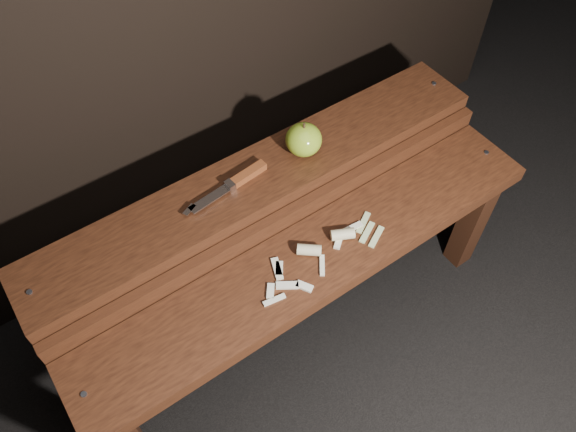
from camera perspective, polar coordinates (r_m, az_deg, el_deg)
ground at (r=1.67m, az=1.20°, el=-10.72°), size 60.00×60.00×0.00m
bench_front_tier at (r=1.34m, az=2.99°, el=-5.90°), size 1.20×0.20×0.42m
bench_rear_tier at (r=1.39m, az=-2.49°, el=1.95°), size 1.20×0.21×0.50m
apple at (r=1.35m, az=1.60°, el=7.76°), size 0.09×0.09×0.09m
knife at (r=1.31m, az=-5.02°, el=3.65°), size 0.23×0.05×0.02m
apple_scraps at (r=1.28m, az=3.55°, el=-3.35°), size 0.35×0.12×0.03m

